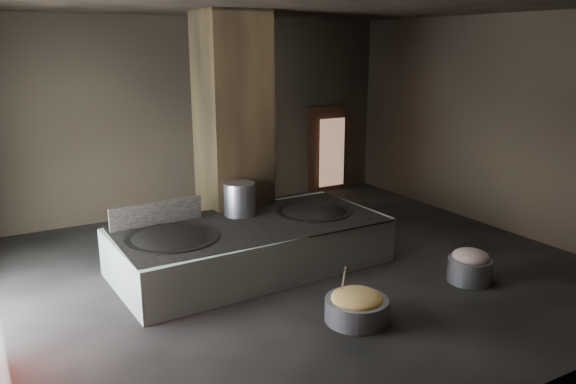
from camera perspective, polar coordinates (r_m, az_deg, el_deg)
floor at (r=10.13m, az=0.78°, el=-8.02°), size 10.00×9.00×0.10m
ceiling at (r=9.37m, az=0.88°, el=18.89°), size 10.00×9.00×0.10m
back_wall at (r=13.55m, az=-9.16°, el=7.69°), size 10.00×0.10×4.50m
front_wall at (r=6.14m, az=23.16°, el=-1.80°), size 10.00×0.10×4.50m
right_wall at (r=12.80m, az=20.77°, el=6.52°), size 0.10×9.00×4.50m
pillar at (r=11.01m, az=-5.63°, el=6.21°), size 1.20×1.20×4.50m
hearth_platform at (r=10.04m, az=-3.75°, el=-5.45°), size 4.83×2.46×0.82m
platform_cap at (r=9.91m, az=-3.79°, el=-3.26°), size 4.63×2.22×0.03m
wok_left at (r=9.37m, az=-11.64°, el=-5.03°), size 1.49×1.49×0.41m
wok_left_rim at (r=9.35m, az=-11.67°, el=-4.62°), size 1.52×1.52×0.05m
wok_right at (r=10.60m, az=2.65°, el=-2.39°), size 1.39×1.39×0.39m
wok_right_rim at (r=10.58m, az=2.66°, el=-2.03°), size 1.42×1.42×0.05m
stock_pot at (r=10.32m, az=-4.93°, el=-0.73°), size 0.58×0.58×0.62m
splash_guard at (r=10.02m, az=-13.20°, el=-2.14°), size 1.65×0.13×0.41m
cook at (r=11.83m, az=-2.13°, el=0.02°), size 0.75×0.71×1.73m
veg_basin at (r=8.32m, az=6.98°, el=-11.79°), size 0.92×0.92×0.34m
veg_fill at (r=8.24m, az=7.02°, el=-10.66°), size 0.76×0.76×0.23m
ladle at (r=8.19m, az=5.57°, el=-9.26°), size 0.18×0.34×0.65m
meat_basin at (r=10.00m, az=17.95°, el=-7.56°), size 0.77×0.77×0.40m
meat_fill at (r=9.91m, az=18.06°, el=-6.22°), size 0.60×0.60×0.23m
doorway_near at (r=14.11m, az=-4.27°, el=3.38°), size 1.18×0.08×2.38m
doorway_near_glow at (r=13.79m, az=-4.35°, el=2.89°), size 0.75×0.04×1.78m
doorway_far at (r=15.29m, az=3.87°, el=4.26°), size 1.18×0.08×2.38m
doorway_far_glow at (r=15.23m, az=4.49°, el=4.02°), size 0.78×0.04×1.83m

